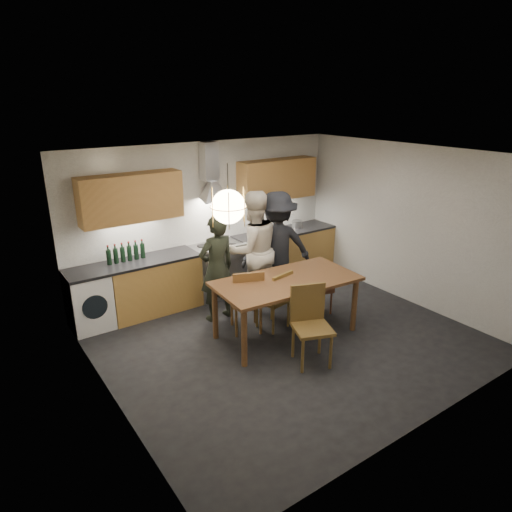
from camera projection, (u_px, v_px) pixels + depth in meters
ground at (287, 338)px, 6.58m from camera, size 5.00×5.00×0.00m
room_shell at (290, 224)px, 6.00m from camera, size 5.02×4.52×2.61m
counter_run at (219, 269)px, 7.95m from camera, size 5.00×0.62×0.90m
range_stove at (218, 270)px, 7.93m from camera, size 0.90×0.60×0.92m
wall_fixtures at (212, 187)px, 7.55m from camera, size 4.30×0.54×1.10m
pendant_lamp at (228, 207)px, 5.26m from camera, size 0.43×0.43×0.70m
dining_table at (286, 286)px, 6.45m from camera, size 2.10×1.16×0.86m
chair_back_left at (247, 297)px, 6.56m from camera, size 0.58×0.58×0.99m
chair_back_mid at (277, 297)px, 6.69m from camera, size 0.48×0.48×0.91m
chair_back_right at (321, 287)px, 7.17m from camera, size 0.45×0.45×0.81m
chair_front at (310, 319)px, 5.88m from camera, size 0.60×0.60×1.03m
person_left at (217, 268)px, 6.91m from camera, size 0.63×0.43×1.67m
person_mid at (253, 250)px, 7.31m from camera, size 1.02×0.84×1.93m
person_right at (277, 246)px, 7.61m from camera, size 1.36×1.05×1.85m
mixing_bowl at (268, 233)px, 8.27m from camera, size 0.32×0.32×0.08m
stock_pot at (297, 224)px, 8.73m from camera, size 0.24×0.24×0.13m
wine_bottles at (126, 252)px, 6.97m from camera, size 0.60×0.07×0.30m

